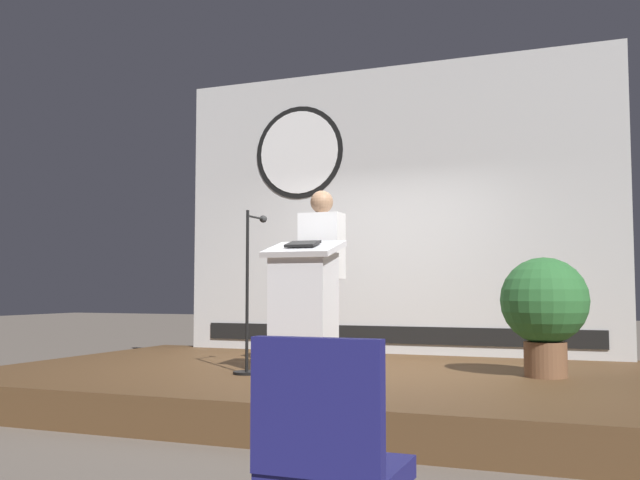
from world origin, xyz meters
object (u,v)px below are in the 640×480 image
object	(u,v)px
speaker_person	(322,277)
audience_chair_right	(330,455)
podium	(303,308)
potted_plant	(544,306)
microphone_stand	(249,317)

from	to	relation	value
speaker_person	audience_chair_right	size ratio (longest dim) A/B	1.90
podium	potted_plant	size ratio (longest dim) A/B	1.16
speaker_person	potted_plant	bearing A→B (deg)	3.17
potted_plant	audience_chair_right	bearing A→B (deg)	-95.69
podium	speaker_person	distance (m)	0.56
microphone_stand	speaker_person	bearing A→B (deg)	51.47
podium	audience_chair_right	size ratio (longest dim) A/B	1.34
speaker_person	potted_plant	distance (m)	2.03
speaker_person	microphone_stand	world-z (taller)	speaker_person
speaker_person	microphone_stand	bearing A→B (deg)	-128.53
speaker_person	potted_plant	size ratio (longest dim) A/B	1.65
microphone_stand	potted_plant	bearing A→B (deg)	15.75
potted_plant	audience_chair_right	size ratio (longest dim) A/B	1.15
microphone_stand	podium	bearing A→B (deg)	12.53
microphone_stand	audience_chair_right	bearing A→B (deg)	-59.10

